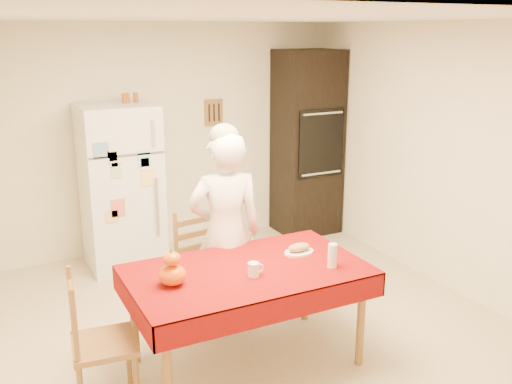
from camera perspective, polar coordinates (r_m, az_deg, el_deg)
floor at (r=4.93m, az=0.33°, el=-13.40°), size 4.50×4.50×0.00m
room_shell at (r=4.37m, az=0.35°, el=5.49°), size 4.02×4.52×2.51m
refrigerator at (r=6.06m, az=-13.35°, el=0.52°), size 0.75×0.74×1.70m
oven_cabinet at (r=6.91m, az=5.14°, el=4.89°), size 0.70×0.62×2.20m
dining_table at (r=4.15m, az=-0.92°, el=-8.57°), size 1.70×1.00×0.76m
chair_far at (r=4.93m, az=-5.49°, el=-6.90°), size 0.48×0.46×0.95m
chair_left at (r=3.92m, az=-15.99°, el=-13.86°), size 0.45×0.46×0.95m
seated_woman at (r=4.60m, az=-3.06°, el=-4.18°), size 0.68×0.52×1.67m
coffee_mug at (r=3.98m, az=-0.25°, el=-7.77°), size 0.08×0.08×0.10m
pumpkin_lower at (r=3.89m, az=-8.36°, el=-8.21°), size 0.19×0.19×0.14m
pumpkin_upper at (r=3.85m, az=-8.43°, el=-6.62°), size 0.12×0.12×0.09m
wine_glass at (r=4.16m, az=7.64°, el=-6.31°), size 0.07×0.07×0.18m
bread_plate at (r=4.40m, az=4.31°, el=-6.03°), size 0.24×0.24×0.02m
bread_loaf at (r=4.39m, az=4.33°, el=-5.54°), size 0.18×0.10×0.06m
spice_jar_left at (r=5.96m, az=-13.03°, el=9.13°), size 0.05×0.05×0.10m
spice_jar_mid at (r=5.97m, az=-12.75°, el=9.15°), size 0.05×0.05×0.10m
spice_jar_right at (r=5.99m, az=-11.94°, el=9.22°), size 0.05×0.05×0.10m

